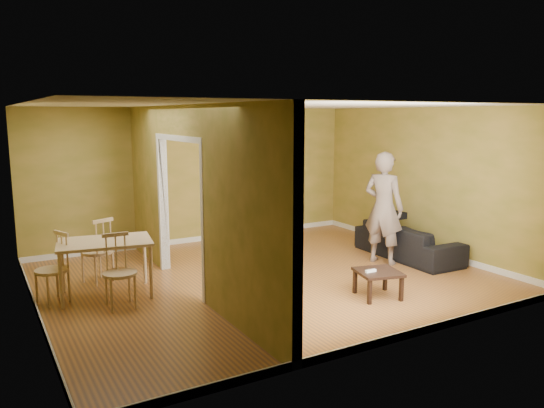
{
  "coord_description": "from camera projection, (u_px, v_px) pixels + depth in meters",
  "views": [
    {
      "loc": [
        -3.81,
        -6.83,
        2.46
      ],
      "look_at": [
        0.2,
        0.2,
        1.1
      ],
      "focal_mm": 35.0,
      "sensor_mm": 36.0,
      "label": 1
    }
  ],
  "objects": [
    {
      "name": "room_shell",
      "position": [
        267.0,
        194.0,
        7.9
      ],
      "size": [
        6.5,
        6.5,
        6.5
      ],
      "color": "#B7732F",
      "rests_on": "ground"
    },
    {
      "name": "chair_near",
      "position": [
        120.0,
        271.0,
        6.81
      ],
      "size": [
        0.45,
        0.45,
        0.96
      ],
      "primitive_type": null,
      "rotation": [
        0.0,
        0.0,
        -0.02
      ],
      "color": "#CFB77C",
      "rests_on": "ground"
    },
    {
      "name": "coffee_table",
      "position": [
        378.0,
        275.0,
        7.21
      ],
      "size": [
        0.56,
        0.56,
        0.37
      ],
      "rotation": [
        0.0,
        0.0,
        -0.25
      ],
      "color": "black",
      "rests_on": "ground"
    },
    {
      "name": "paper_box_teal",
      "position": [
        247.0,
        193.0,
        10.63
      ],
      "size": [
        0.45,
        0.29,
        0.23
      ],
      "primitive_type": "cube",
      "color": "#106E6C",
      "rests_on": "bookshelf"
    },
    {
      "name": "wall_speaker",
      "position": [
        267.0,
        143.0,
        10.84
      ],
      "size": [
        0.1,
        0.1,
        0.1
      ],
      "primitive_type": "cube",
      "color": "black",
      "rests_on": "room_shell"
    },
    {
      "name": "dining_table",
      "position": [
        105.0,
        246.0,
        7.23
      ],
      "size": [
        1.23,
        0.82,
        0.77
      ],
      "rotation": [
        0.0,
        0.0,
        -0.17
      ],
      "color": "beige",
      "rests_on": "ground"
    },
    {
      "name": "paper_box_navy_b",
      "position": [
        251.0,
        173.0,
        10.6
      ],
      "size": [
        0.43,
        0.28,
        0.22
      ],
      "primitive_type": "cube",
      "color": "#16194A",
      "rests_on": "bookshelf"
    },
    {
      "name": "chair_left",
      "position": [
        52.0,
        268.0,
        6.96
      ],
      "size": [
        0.56,
        0.56,
        0.94
      ],
      "primitive_type": null,
      "rotation": [
        0.0,
        0.0,
        -1.19
      ],
      "color": "tan",
      "rests_on": "ground"
    },
    {
      "name": "person",
      "position": [
        384.0,
        198.0,
        8.77
      ],
      "size": [
        0.98,
        0.89,
        2.2
      ],
      "primitive_type": "imported",
      "rotation": [
        0.0,
        0.0,
        1.97
      ],
      "color": "slate",
      "rests_on": "ground"
    },
    {
      "name": "partition",
      "position": [
        191.0,
        200.0,
        7.32
      ],
      "size": [
        0.22,
        5.5,
        2.6
      ],
      "primitive_type": null,
      "color": "#B59544",
      "rests_on": "ground"
    },
    {
      "name": "paper_box_navy_a",
      "position": [
        252.0,
        212.0,
        10.75
      ],
      "size": [
        0.41,
        0.27,
        0.21
      ],
      "primitive_type": "cube",
      "color": "#17184A",
      "rests_on": "bookshelf"
    },
    {
      "name": "bookshelf",
      "position": [
        249.0,
        189.0,
        10.7
      ],
      "size": [
        0.84,
        0.37,
        1.99
      ],
      "color": "white",
      "rests_on": "ground"
    },
    {
      "name": "sofa",
      "position": [
        408.0,
        236.0,
        9.2
      ],
      "size": [
        2.06,
        0.93,
        0.77
      ],
      "primitive_type": "imported",
      "rotation": [
        0.0,
        0.0,
        1.54
      ],
      "color": "black",
      "rests_on": "ground"
    },
    {
      "name": "chair_far",
      "position": [
        97.0,
        250.0,
        7.84
      ],
      "size": [
        0.6,
        0.6,
        0.98
      ],
      "primitive_type": null,
      "rotation": [
        0.0,
        0.0,
        3.58
      ],
      "color": "tan",
      "rests_on": "ground"
    },
    {
      "name": "game_controller",
      "position": [
        371.0,
        271.0,
        7.14
      ],
      "size": [
        0.16,
        0.04,
        0.03
      ],
      "primitive_type": "cube",
      "color": "white",
      "rests_on": "coffee_table"
    }
  ]
}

